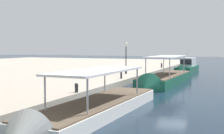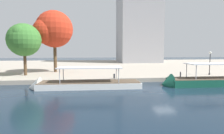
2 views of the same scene
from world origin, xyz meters
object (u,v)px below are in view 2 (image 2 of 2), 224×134
tour_boat_1 (81,86)px  lamp_post (210,60)px  mooring_bollard_1 (181,74)px  office_tower (138,7)px  tree_1 (24,39)px  mooring_bollard_2 (114,76)px  tree_2 (52,30)px  tour_boat_2 (208,83)px

tour_boat_1 → lamp_post: (22.06, 5.64, 3.07)m
mooring_bollard_1 → office_tower: 43.95m
tour_boat_1 → tree_1: size_ratio=1.65×
office_tower → tour_boat_1: bearing=-114.0°
mooring_bollard_2 → tour_boat_1: bearing=-144.0°
mooring_bollard_1 → tree_1: tree_1 is taller
mooring_bollard_1 → lamp_post: 6.88m
tour_boat_1 → lamp_post: size_ratio=3.55×
tree_2 → tour_boat_2: bearing=-29.8°
mooring_bollard_2 → office_tower: (14.30, 39.51, 19.89)m
lamp_post → tree_2: 29.70m
tree_2 → tour_boat_1: bearing=-65.2°
mooring_bollard_1 → lamp_post: bearing=15.1°
tree_1 → tree_2: bearing=52.0°
tour_boat_2 → mooring_bollard_1: 4.78m
tree_1 → tree_2: size_ratio=0.73×
tree_1 → tree_2: 6.30m
mooring_bollard_2 → office_tower: bearing=70.1°
tree_1 → office_tower: size_ratio=0.21×
mooring_bollard_1 → tree_2: (-21.90, 9.28, 7.77)m
tour_boat_2 → tree_1: (-27.44, 8.93, 6.41)m
tree_1 → office_tower: (28.90, 34.48, 14.14)m
tour_boat_1 → office_tower: office_tower is taller
tour_boat_2 → mooring_bollard_2: (-12.83, 3.90, 0.66)m
mooring_bollard_1 → tree_1: 26.59m
lamp_post → mooring_bollard_1: bearing=-164.9°
office_tower → tour_boat_2: bearing=-91.9°
mooring_bollard_1 → mooring_bollard_2: (-10.96, -0.44, -0.05)m
mooring_bollard_2 → lamp_post: (17.24, 2.14, 2.28)m
mooring_bollard_2 → lamp_post: size_ratio=0.18×
lamp_post → tour_boat_1: bearing=-165.7°
tree_2 → tree_1: bearing=-128.0°
tour_boat_1 → tree_1: (-9.78, 8.54, 6.54)m
mooring_bollard_2 → tree_1: 16.48m
tour_boat_1 → office_tower: (19.13, 43.02, 20.68)m
tour_boat_2 → tree_2: 28.68m
tour_boat_2 → mooring_bollard_1: tour_boat_2 is taller
office_tower → mooring_bollard_2: bearing=-109.9°
tour_boat_2 → tree_1: 29.56m
tour_boat_2 → tree_2: bearing=-27.8°
mooring_bollard_2 → tree_1: tree_1 is taller
mooring_bollard_1 → tree_2: size_ratio=0.07×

